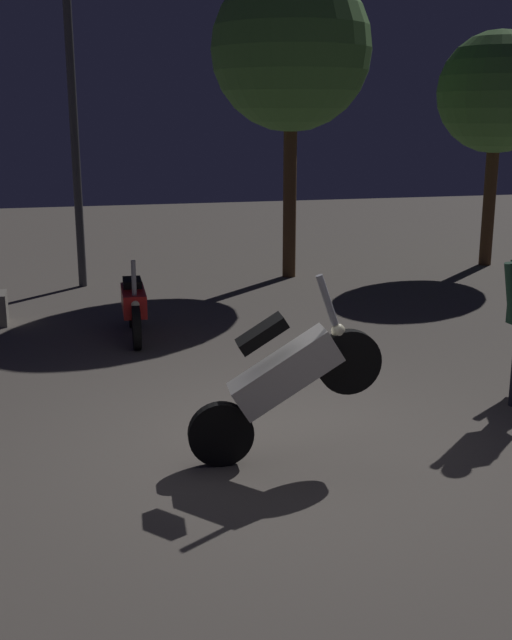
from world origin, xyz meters
The scene contains 6 objects.
ground_plane centered at (0.00, 0.00, 0.00)m, with size 40.00×40.00×0.00m, color #605951.
motorcycle_white_foreground centered at (-0.04, -0.31, 0.74)m, with size 1.66×0.38×1.63m.
motorcycle_red_parked_left centered at (-0.91, 3.90, 0.44)m, with size 0.34×1.66×1.11m.
streetlamp_near centered at (-1.46, 7.39, 3.58)m, with size 0.36×0.36×5.73m.
tree_left_bg centered at (2.26, 7.31, 3.97)m, with size 2.79×2.79×5.39m.
tree_center_bg centered at (6.39, 7.48, 3.29)m, with size 2.27×2.27×4.45m.
Camera 1 is at (-1.81, -6.29, 2.89)m, focal length 43.85 mm.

